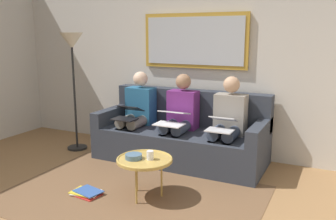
{
  "coord_description": "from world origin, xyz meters",
  "views": [
    {
      "loc": [
        -1.85,
        2.07,
        1.64
      ],
      "look_at": [
        0.0,
        -1.7,
        0.75
      ],
      "focal_mm": 38.39,
      "sensor_mm": 36.0,
      "label": 1
    }
  ],
  "objects_px": {
    "bowl": "(134,156)",
    "person_middle": "(180,116)",
    "cup": "(150,155)",
    "person_right": "(137,111)",
    "couch": "(182,136)",
    "magazine_stack": "(87,192)",
    "framed_mirror": "(194,41)",
    "laptop_black": "(128,113)",
    "laptop_silver": "(222,124)",
    "laptop_white": "(172,118)",
    "coffee_table": "(145,160)",
    "standing_lamp": "(72,54)",
    "person_left": "(228,121)"
  },
  "relations": [
    {
      "from": "person_left",
      "to": "person_right",
      "type": "relative_size",
      "value": 1.0
    },
    {
      "from": "couch",
      "to": "magazine_stack",
      "type": "height_order",
      "value": "couch"
    },
    {
      "from": "couch",
      "to": "person_left",
      "type": "relative_size",
      "value": 1.93
    },
    {
      "from": "laptop_black",
      "to": "person_left",
      "type": "bearing_deg",
      "value": -169.74
    },
    {
      "from": "bowl",
      "to": "person_right",
      "type": "distance_m",
      "value": 1.39
    },
    {
      "from": "person_left",
      "to": "laptop_black",
      "type": "height_order",
      "value": "person_left"
    },
    {
      "from": "person_right",
      "to": "magazine_stack",
      "type": "xyz_separation_m",
      "value": [
        -0.2,
        1.37,
        -0.58
      ]
    },
    {
      "from": "magazine_stack",
      "to": "standing_lamp",
      "type": "relative_size",
      "value": 0.21
    },
    {
      "from": "bowl",
      "to": "person_middle",
      "type": "xyz_separation_m",
      "value": [
        0.03,
        -1.2,
        0.17
      ]
    },
    {
      "from": "person_middle",
      "to": "standing_lamp",
      "type": "bearing_deg",
      "value": 7.31
    },
    {
      "from": "standing_lamp",
      "to": "person_left",
      "type": "bearing_deg",
      "value": -174.81
    },
    {
      "from": "cup",
      "to": "laptop_white",
      "type": "height_order",
      "value": "laptop_white"
    },
    {
      "from": "person_right",
      "to": "magazine_stack",
      "type": "height_order",
      "value": "person_right"
    },
    {
      "from": "laptop_white",
      "to": "laptop_black",
      "type": "height_order",
      "value": "laptop_black"
    },
    {
      "from": "laptop_black",
      "to": "standing_lamp",
      "type": "height_order",
      "value": "standing_lamp"
    },
    {
      "from": "cup",
      "to": "bowl",
      "type": "bearing_deg",
      "value": 19.7
    },
    {
      "from": "bowl",
      "to": "person_left",
      "type": "xyz_separation_m",
      "value": [
        -0.61,
        -1.2,
        0.17
      ]
    },
    {
      "from": "couch",
      "to": "standing_lamp",
      "type": "relative_size",
      "value": 1.33
    },
    {
      "from": "bowl",
      "to": "person_middle",
      "type": "bearing_deg",
      "value": -88.46
    },
    {
      "from": "laptop_black",
      "to": "person_middle",
      "type": "bearing_deg",
      "value": -160.1
    },
    {
      "from": "bowl",
      "to": "magazine_stack",
      "type": "distance_m",
      "value": 0.65
    },
    {
      "from": "framed_mirror",
      "to": "laptop_white",
      "type": "relative_size",
      "value": 3.92
    },
    {
      "from": "framed_mirror",
      "to": "person_middle",
      "type": "distance_m",
      "value": 1.05
    },
    {
      "from": "person_left",
      "to": "laptop_silver",
      "type": "relative_size",
      "value": 3.27
    },
    {
      "from": "laptop_black",
      "to": "standing_lamp",
      "type": "relative_size",
      "value": 0.23
    },
    {
      "from": "cup",
      "to": "laptop_silver",
      "type": "distance_m",
      "value": 1.02
    },
    {
      "from": "coffee_table",
      "to": "person_middle",
      "type": "relative_size",
      "value": 0.5
    },
    {
      "from": "laptop_black",
      "to": "standing_lamp",
      "type": "xyz_separation_m",
      "value": [
        0.91,
        -0.03,
        0.74
      ]
    },
    {
      "from": "laptop_silver",
      "to": "person_right",
      "type": "bearing_deg",
      "value": -10.65
    },
    {
      "from": "framed_mirror",
      "to": "cup",
      "type": "relative_size",
      "value": 16.49
    },
    {
      "from": "framed_mirror",
      "to": "person_left",
      "type": "xyz_separation_m",
      "value": [
        -0.64,
        0.46,
        -0.94
      ]
    },
    {
      "from": "laptop_black",
      "to": "magazine_stack",
      "type": "xyz_separation_m",
      "value": [
        -0.2,
        1.14,
        -0.6
      ]
    },
    {
      "from": "person_left",
      "to": "cup",
      "type": "bearing_deg",
      "value": 68.56
    },
    {
      "from": "laptop_white",
      "to": "couch",
      "type": "bearing_deg",
      "value": -90.0
    },
    {
      "from": "magazine_stack",
      "to": "coffee_table",
      "type": "bearing_deg",
      "value": -158.71
    },
    {
      "from": "laptop_black",
      "to": "laptop_silver",
      "type": "bearing_deg",
      "value": 179.6
    },
    {
      "from": "magazine_stack",
      "to": "standing_lamp",
      "type": "distance_m",
      "value": 2.1
    },
    {
      "from": "bowl",
      "to": "couch",
      "type": "bearing_deg",
      "value": -88.54
    },
    {
      "from": "framed_mirror",
      "to": "person_right",
      "type": "bearing_deg",
      "value": 35.52
    },
    {
      "from": "framed_mirror",
      "to": "laptop_black",
      "type": "bearing_deg",
      "value": 47.09
    },
    {
      "from": "coffee_table",
      "to": "bowl",
      "type": "height_order",
      "value": "bowl"
    },
    {
      "from": "couch",
      "to": "person_middle",
      "type": "distance_m",
      "value": 0.31
    },
    {
      "from": "magazine_stack",
      "to": "person_right",
      "type": "bearing_deg",
      "value": -81.88
    },
    {
      "from": "coffee_table",
      "to": "cup",
      "type": "distance_m",
      "value": 0.08
    },
    {
      "from": "coffee_table",
      "to": "laptop_white",
      "type": "height_order",
      "value": "laptop_white"
    },
    {
      "from": "framed_mirror",
      "to": "person_right",
      "type": "relative_size",
      "value": 1.3
    },
    {
      "from": "couch",
      "to": "framed_mirror",
      "type": "bearing_deg",
      "value": -90.0
    },
    {
      "from": "framed_mirror",
      "to": "magazine_stack",
      "type": "distance_m",
      "value": 2.42
    },
    {
      "from": "person_left",
      "to": "magazine_stack",
      "type": "height_order",
      "value": "person_left"
    },
    {
      "from": "cup",
      "to": "laptop_silver",
      "type": "bearing_deg",
      "value": -116.45
    }
  ]
}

